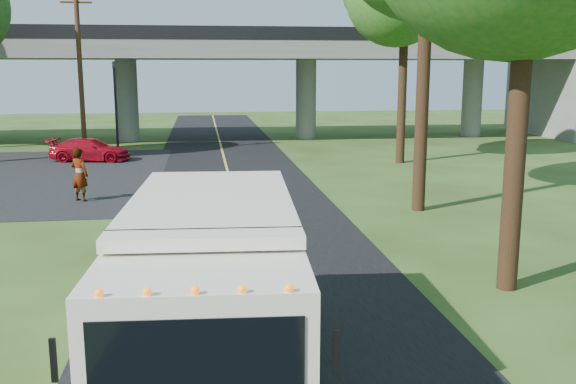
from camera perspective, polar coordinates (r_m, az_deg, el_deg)
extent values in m
plane|color=#2F3F16|center=(12.89, -1.93, -11.11)|extent=(120.00, 120.00, 0.00)
cube|color=black|center=(22.45, -4.51, -1.49)|extent=(7.00, 90.00, 0.02)
cube|color=gold|center=(22.44, -4.52, -1.44)|extent=(0.12, 90.00, 0.01)
cube|color=slate|center=(43.92, -6.31, 12.43)|extent=(50.00, 9.00, 1.20)
cube|color=black|center=(39.56, -6.16, 13.91)|extent=(50.00, 0.25, 0.80)
cube|color=black|center=(48.35, -6.47, 13.36)|extent=(50.00, 0.25, 0.80)
cube|color=slate|center=(51.13, 23.34, 8.04)|extent=(4.00, 10.00, 6.00)
cylinder|color=slate|center=(44.20, -14.09, 7.88)|extent=(1.40, 1.40, 5.40)
cylinder|color=slate|center=(44.52, 1.60, 8.23)|extent=(1.40, 1.40, 5.40)
cylinder|color=slate|center=(47.94, 16.05, 8.01)|extent=(1.40, 1.40, 5.40)
cylinder|color=black|center=(38.26, -15.05, 7.25)|extent=(0.14, 0.14, 5.20)
imported|color=black|center=(38.19, -15.20, 10.25)|extent=(0.18, 0.22, 1.10)
cylinder|color=#472D19|center=(36.44, -17.97, 9.92)|extent=(0.26, 0.26, 9.00)
cube|color=#472D19|center=(36.59, -18.32, 15.71)|extent=(1.60, 0.10, 0.10)
cylinder|color=#382314|center=(14.58, 19.68, 5.04)|extent=(0.44, 0.44, 7.00)
cylinder|color=#382314|center=(22.17, 11.86, 8.18)|extent=(0.44, 0.44, 7.70)
cylinder|color=#382314|center=(33.51, 10.10, 8.22)|extent=(0.44, 0.44, 6.65)
cube|color=silver|center=(10.56, -6.64, -6.33)|extent=(2.73, 4.65, 2.31)
cube|color=silver|center=(7.63, -7.59, -14.19)|extent=(2.57, 1.99, 2.10)
cube|color=black|center=(6.67, -8.10, -14.89)|extent=(2.16, 0.21, 0.97)
cube|color=silver|center=(10.69, -6.56, -14.23)|extent=(2.81, 6.09, 0.18)
cylinder|color=black|center=(12.32, -11.21, -10.10)|extent=(0.34, 0.94, 0.92)
cylinder|color=black|center=(12.24, -1.29, -10.02)|extent=(0.34, 0.94, 0.92)
imported|color=#A50A19|center=(35.39, -17.18, 3.62)|extent=(4.39, 2.37, 1.21)
imported|color=gray|center=(24.68, -18.03, 1.46)|extent=(0.86, 0.79, 1.98)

